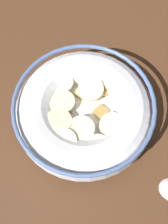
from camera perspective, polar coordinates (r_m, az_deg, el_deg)
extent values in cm
cube|color=#472B19|center=(44.81, 0.00, -1.99)|extent=(93.38, 93.38, 2.00)
cylinder|color=silver|center=(43.59, 0.00, -1.38)|extent=(10.62, 10.62, 0.60)
torus|color=silver|center=(41.22, 0.00, -0.07)|extent=(19.31, 19.31, 5.73)
torus|color=#4C6699|center=(38.87, 0.00, 1.39)|extent=(19.33, 19.33, 0.60)
cylinder|color=white|center=(41.02, 0.00, 0.04)|extent=(15.87, 15.87, 0.40)
cube|color=tan|center=(42.70, -3.47, 6.44)|extent=(2.08, 2.09, 0.76)
cube|color=#AD7F42|center=(38.19, -2.68, -8.96)|extent=(2.13, 2.17, 0.92)
cube|color=tan|center=(38.91, 4.02, -6.12)|extent=(2.30, 2.30, 0.82)
cube|color=tan|center=(41.20, -6.41, 1.74)|extent=(2.28, 2.26, 0.88)
cube|color=#AD7F42|center=(40.66, 3.30, 0.60)|extent=(2.27, 2.27, 0.77)
cube|color=#B78947|center=(40.36, -3.70, 0.31)|extent=(1.79, 1.81, 0.79)
cube|color=tan|center=(41.51, -0.37, 3.80)|extent=(2.21, 2.24, 0.92)
cube|color=tan|center=(43.29, 1.59, 8.26)|extent=(2.29, 2.31, 0.94)
cube|color=#B78947|center=(40.95, 9.38, -0.08)|extent=(1.73, 1.77, 0.84)
cube|color=#B78947|center=(42.59, 4.65, 6.04)|extent=(2.28, 2.29, 0.82)
cube|color=tan|center=(41.70, -6.92, 3.69)|extent=(2.20, 2.18, 0.87)
cube|color=#AD7F42|center=(41.74, 3.49, 4.28)|extent=(1.74, 1.72, 0.78)
cube|color=tan|center=(41.85, 6.69, 3.55)|extent=(2.13, 2.12, 0.74)
cube|color=#B78947|center=(38.66, -3.50, -6.99)|extent=(1.94, 1.99, 0.91)
cube|color=tan|center=(41.83, 9.28, 3.06)|extent=(1.82, 1.85, 0.80)
cylinder|color=#F9EFC6|center=(40.83, 1.36, 4.48)|extent=(3.86, 3.84, 1.23)
cylinder|color=beige|center=(41.52, -4.54, 5.84)|extent=(4.99, 4.98, 1.14)
cylinder|color=beige|center=(38.95, -4.92, -1.77)|extent=(4.53, 4.54, 1.32)
cylinder|color=beige|center=(39.01, 5.55, -2.61)|extent=(4.62, 4.60, 1.11)
cylinder|color=#F9EFC6|center=(37.77, -4.08, -5.74)|extent=(3.54, 3.55, 0.70)
cylinder|color=beige|center=(41.55, 6.12, 6.08)|extent=(4.77, 4.77, 0.98)
cylinder|color=beige|center=(37.62, 2.63, -6.94)|extent=(4.98, 5.00, 1.30)
cylinder|color=beige|center=(38.59, 0.15, -3.34)|extent=(4.75, 4.76, 0.93)
cylinder|color=beige|center=(40.29, -4.29, 1.95)|extent=(4.71, 4.71, 0.90)
cylinder|color=#F9EFC6|center=(40.47, 8.03, 2.43)|extent=(3.81, 3.81, 1.15)
cylinder|color=beige|center=(42.41, -0.38, 7.71)|extent=(4.22, 4.21, 1.11)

